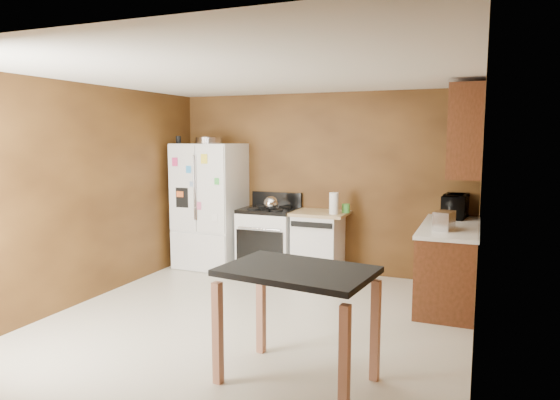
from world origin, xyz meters
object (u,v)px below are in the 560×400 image
Objects in this scene: kettle at (271,203)px; dishwasher at (318,243)px; refrigerator at (210,206)px; roasting_pan at (209,140)px; green_canister at (346,208)px; pen_cup at (178,140)px; toaster at (444,221)px; paper_towel at (334,203)px; gas_range at (269,239)px; microwave at (455,207)px; island at (297,287)px.

kettle is 0.22× the size of dishwasher.
dishwasher is (1.63, 0.09, -0.45)m from refrigerator.
refrigerator is (-0.02, 0.04, -0.95)m from roasting_pan.
kettle is 1.02m from green_canister.
pen_cup reaches higher than roasting_pan.
pen_cup reaches higher than green_canister.
toaster is 0.31× the size of dishwasher.
gas_range is at bearing 174.58° from paper_towel.
microwave is at bearing 7.98° from paper_towel.
island reaches higher than dishwasher.
green_canister is at bearing 4.05° from refrigerator.
paper_towel is 2.39× the size of green_canister.
kettle is at bearing 177.24° from toaster.
microwave is (1.50, 0.21, 0.00)m from paper_towel.
gas_range is (-1.08, -0.08, -0.49)m from green_canister.
pen_cup is at bearing -163.93° from refrigerator.
pen_cup is 0.39× the size of paper_towel.
paper_towel is 1.51m from microwave.
paper_towel is (0.87, 0.08, 0.03)m from kettle.
island is at bearing -49.64° from roasting_pan.
green_canister is 3.00m from island.
roasting_pan is 0.21× the size of refrigerator.
roasting_pan is 0.34× the size of gas_range.
roasting_pan is at bearing 176.10° from kettle.
paper_towel is at bearing 105.30° from microwave.
roasting_pan is 3.82m from island.
microwave is at bearing 98.10° from toaster.
roasting_pan is at bearing 10.73° from pen_cup.
paper_towel is at bearing 0.25° from roasting_pan.
toaster reaches higher than green_canister.
paper_towel reaches higher than green_canister.
island is (-0.99, -3.00, -0.28)m from microwave.
paper_towel is at bearing 166.35° from toaster.
island is at bearing -79.63° from paper_towel.
refrigerator reaches higher than kettle.
toaster is (1.31, -0.87, 0.05)m from green_canister.
roasting_pan reaches higher than gas_range.
pen_cup is at bearing -174.20° from dishwasher.
island is at bearing -82.45° from green_canister.
paper_towel is at bearing -5.42° from gas_range.
island is at bearing -63.15° from kettle.
refrigerator is at bearing 130.18° from island.
microwave is 3.38m from refrigerator.
pen_cup is 3.90m from microwave.
toaster is 2.58m from gas_range.
pen_cup is at bearing 101.88° from microwave.
paper_towel is at bearing -25.30° from dishwasher.
microwave is 0.27× the size of refrigerator.
paper_towel reaches higher than microwave.
kettle is 1.66× the size of green_canister.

